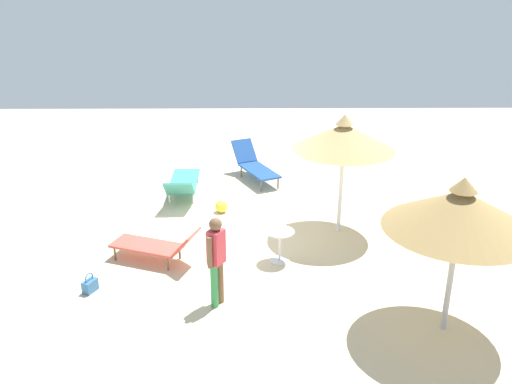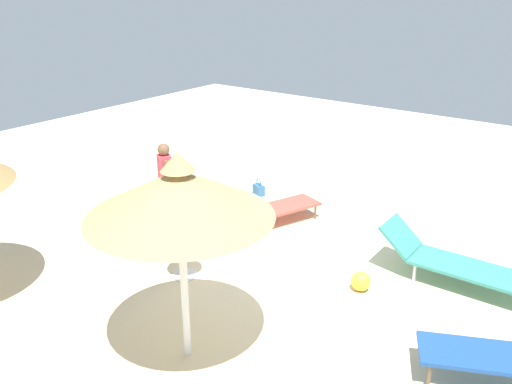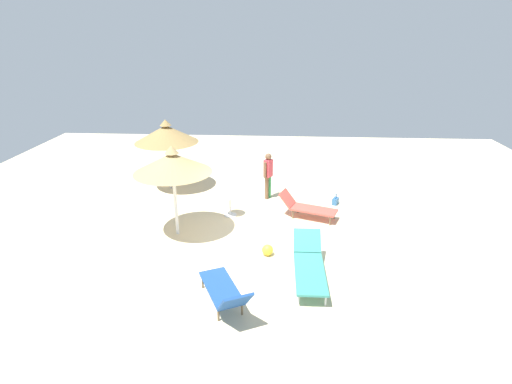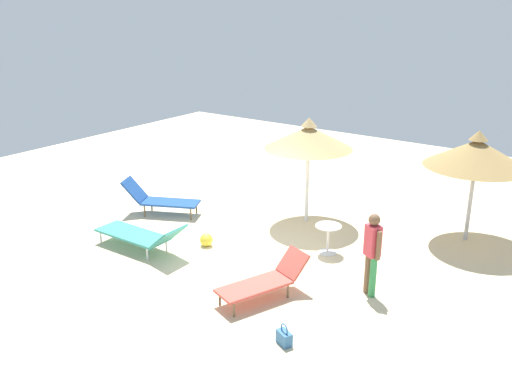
{
  "view_description": "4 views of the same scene",
  "coord_description": "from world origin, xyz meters",
  "px_view_note": "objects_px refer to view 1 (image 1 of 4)",
  "views": [
    {
      "loc": [
        11.13,
        0.5,
        5.37
      ],
      "look_at": [
        0.18,
        0.61,
        1.02
      ],
      "focal_mm": 38.87,
      "sensor_mm": 36.0,
      "label": 1
    },
    {
      "loc": [
        -4.04,
        6.41,
        4.39
      ],
      "look_at": [
        1.0,
        -0.34,
        1.06
      ],
      "focal_mm": 37.94,
      "sensor_mm": 36.0,
      "label": 2
    },
    {
      "loc": [
        -10.51,
        -0.49,
        5.54
      ],
      "look_at": [
        0.91,
        0.22,
        1.0
      ],
      "focal_mm": 28.64,
      "sensor_mm": 36.0,
      "label": 3
    },
    {
      "loc": [
        6.61,
        -8.96,
        5.3
      ],
      "look_at": [
        -0.05,
        0.3,
        1.37
      ],
      "focal_mm": 38.97,
      "sensor_mm": 36.0,
      "label": 4
    }
  ],
  "objects_px": {
    "person_standing_near_left": "(216,257)",
    "side_table_round": "(280,241)",
    "beach_ball": "(221,207)",
    "lounge_chair_front": "(183,183)",
    "lounge_chair_far_left": "(254,164)",
    "parasol_umbrella_edge": "(460,210)",
    "lounge_chair_center": "(157,245)",
    "parasol_umbrella_near_right": "(344,137)",
    "handbag": "(90,285)"
  },
  "relations": [
    {
      "from": "person_standing_near_left",
      "to": "side_table_round",
      "type": "height_order",
      "value": "person_standing_near_left"
    },
    {
      "from": "side_table_round",
      "to": "beach_ball",
      "type": "relative_size",
      "value": 2.19
    },
    {
      "from": "lounge_chair_front",
      "to": "beach_ball",
      "type": "distance_m",
      "value": 1.46
    },
    {
      "from": "lounge_chair_far_left",
      "to": "person_standing_near_left",
      "type": "distance_m",
      "value": 6.32
    },
    {
      "from": "parasol_umbrella_edge",
      "to": "side_table_round",
      "type": "bearing_deg",
      "value": -131.77
    },
    {
      "from": "person_standing_near_left",
      "to": "side_table_round",
      "type": "bearing_deg",
      "value": 143.09
    },
    {
      "from": "lounge_chair_center",
      "to": "side_table_round",
      "type": "bearing_deg",
      "value": 89.85
    },
    {
      "from": "parasol_umbrella_edge",
      "to": "person_standing_near_left",
      "type": "relative_size",
      "value": 1.59
    },
    {
      "from": "lounge_chair_front",
      "to": "beach_ball",
      "type": "bearing_deg",
      "value": 45.41
    },
    {
      "from": "parasol_umbrella_near_right",
      "to": "lounge_chair_far_left",
      "type": "height_order",
      "value": "parasol_umbrella_near_right"
    },
    {
      "from": "lounge_chair_front",
      "to": "side_table_round",
      "type": "xyz_separation_m",
      "value": [
        3.44,
        2.3,
        0.07
      ]
    },
    {
      "from": "parasol_umbrella_edge",
      "to": "person_standing_near_left",
      "type": "distance_m",
      "value": 3.94
    },
    {
      "from": "handbag",
      "to": "parasol_umbrella_near_right",
      "type": "bearing_deg",
      "value": 117.06
    },
    {
      "from": "beach_ball",
      "to": "handbag",
      "type": "bearing_deg",
      "value": -31.82
    },
    {
      "from": "beach_ball",
      "to": "lounge_chair_far_left",
      "type": "bearing_deg",
      "value": 160.59
    },
    {
      "from": "lounge_chair_far_left",
      "to": "side_table_round",
      "type": "relative_size",
      "value": 3.09
    },
    {
      "from": "handbag",
      "to": "side_table_round",
      "type": "distance_m",
      "value": 3.66
    },
    {
      "from": "lounge_chair_far_left",
      "to": "person_standing_near_left",
      "type": "height_order",
      "value": "person_standing_near_left"
    },
    {
      "from": "person_standing_near_left",
      "to": "lounge_chair_far_left",
      "type": "bearing_deg",
      "value": 173.78
    },
    {
      "from": "lounge_chair_center",
      "to": "parasol_umbrella_near_right",
      "type": "bearing_deg",
      "value": 109.77
    },
    {
      "from": "beach_ball",
      "to": "parasol_umbrella_edge",
      "type": "bearing_deg",
      "value": 39.14
    },
    {
      "from": "person_standing_near_left",
      "to": "lounge_chair_front",
      "type": "bearing_deg",
      "value": -166.95
    },
    {
      "from": "lounge_chair_center",
      "to": "parasol_umbrella_edge",
      "type": "bearing_deg",
      "value": 65.33
    },
    {
      "from": "parasol_umbrella_near_right",
      "to": "side_table_round",
      "type": "distance_m",
      "value": 2.6
    },
    {
      "from": "handbag",
      "to": "side_table_round",
      "type": "xyz_separation_m",
      "value": [
        -1.11,
        3.47,
        0.32
      ]
    },
    {
      "from": "parasol_umbrella_edge",
      "to": "handbag",
      "type": "distance_m",
      "value": 6.44
    },
    {
      "from": "parasol_umbrella_edge",
      "to": "person_standing_near_left",
      "type": "height_order",
      "value": "parasol_umbrella_edge"
    },
    {
      "from": "handbag",
      "to": "beach_ball",
      "type": "distance_m",
      "value": 4.16
    },
    {
      "from": "parasol_umbrella_near_right",
      "to": "beach_ball",
      "type": "bearing_deg",
      "value": -111.62
    },
    {
      "from": "person_standing_near_left",
      "to": "side_table_round",
      "type": "distance_m",
      "value": 1.98
    },
    {
      "from": "lounge_chair_center",
      "to": "side_table_round",
      "type": "height_order",
      "value": "lounge_chair_center"
    },
    {
      "from": "person_standing_near_left",
      "to": "handbag",
      "type": "relative_size",
      "value": 4.3
    },
    {
      "from": "lounge_chair_far_left",
      "to": "side_table_round",
      "type": "distance_m",
      "value": 4.75
    },
    {
      "from": "person_standing_near_left",
      "to": "handbag",
      "type": "distance_m",
      "value": 2.49
    },
    {
      "from": "person_standing_near_left",
      "to": "beach_ball",
      "type": "relative_size",
      "value": 5.45
    },
    {
      "from": "handbag",
      "to": "side_table_round",
      "type": "height_order",
      "value": "side_table_round"
    },
    {
      "from": "beach_ball",
      "to": "side_table_round",
      "type": "bearing_deg",
      "value": 27.81
    },
    {
      "from": "parasol_umbrella_edge",
      "to": "lounge_chair_center",
      "type": "distance_m",
      "value": 5.73
    },
    {
      "from": "parasol_umbrella_near_right",
      "to": "beach_ball",
      "type": "xyz_separation_m",
      "value": [
        -1.05,
        -2.66,
        -2.02
      ]
    },
    {
      "from": "lounge_chair_center",
      "to": "handbag",
      "type": "relative_size",
      "value": 4.98
    },
    {
      "from": "lounge_chair_far_left",
      "to": "handbag",
      "type": "xyz_separation_m",
      "value": [
        5.83,
        -3.0,
        -0.3
      ]
    },
    {
      "from": "side_table_round",
      "to": "parasol_umbrella_near_right",
      "type": "bearing_deg",
      "value": 134.82
    },
    {
      "from": "lounge_chair_far_left",
      "to": "beach_ball",
      "type": "relative_size",
      "value": 6.77
    },
    {
      "from": "lounge_chair_center",
      "to": "lounge_chair_far_left",
      "type": "distance_m",
      "value": 5.11
    },
    {
      "from": "parasol_umbrella_edge",
      "to": "lounge_chair_far_left",
      "type": "height_order",
      "value": "parasol_umbrella_edge"
    },
    {
      "from": "parasol_umbrella_edge",
      "to": "beach_ball",
      "type": "relative_size",
      "value": 8.69
    },
    {
      "from": "parasol_umbrella_near_right",
      "to": "person_standing_near_left",
      "type": "relative_size",
      "value": 1.62
    },
    {
      "from": "handbag",
      "to": "parasol_umbrella_edge",
      "type": "bearing_deg",
      "value": 79.04
    },
    {
      "from": "lounge_chair_center",
      "to": "person_standing_near_left",
      "type": "height_order",
      "value": "person_standing_near_left"
    },
    {
      "from": "parasol_umbrella_near_right",
      "to": "side_table_round",
      "type": "xyz_separation_m",
      "value": [
        1.37,
        -1.38,
        -1.72
      ]
    }
  ]
}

